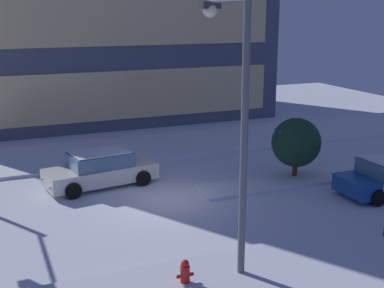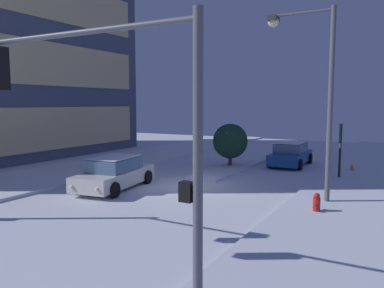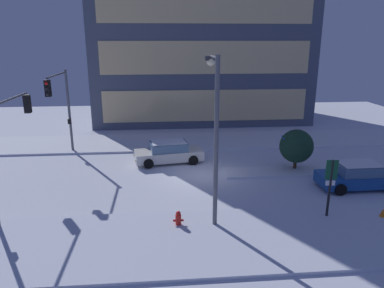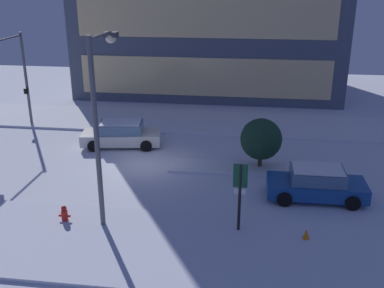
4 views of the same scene
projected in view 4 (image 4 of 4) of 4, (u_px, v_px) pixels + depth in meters
ground at (145, 165)px, 24.35m from camera, size 52.00×52.00×0.00m
curb_strip_near at (98, 242)px, 17.21m from camera, size 52.00×5.20×0.14m
curb_strip_far at (170, 121)px, 31.43m from camera, size 52.00×5.20×0.14m
median_strip at (256, 170)px, 23.61m from camera, size 9.00×1.80×0.14m
car_near at (316, 184)px, 20.49m from camera, size 4.51×2.10×1.49m
car_far at (121, 134)px, 26.87m from camera, size 4.89×2.57×1.49m
traffic_light_corner_far_left at (10, 68)px, 27.75m from camera, size 0.32×4.85×6.18m
street_lamp_arched at (101, 104)px, 17.31m from camera, size 0.56×2.65×7.61m
fire_hydrant at (65, 215)px, 18.53m from camera, size 0.48×0.26×0.80m
parking_info_sign at (240, 190)px, 17.34m from camera, size 0.55×0.12×2.92m
decorated_tree_median at (261, 139)px, 23.37m from camera, size 2.15×2.21×2.72m
construction_cone at (306, 235)px, 17.27m from camera, size 0.36×0.36×0.55m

